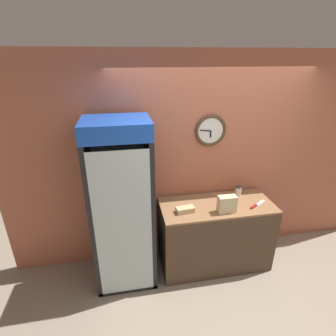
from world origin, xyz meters
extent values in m
plane|color=gray|center=(0.00, 0.00, 0.00)|extent=(14.00, 14.00, 0.00)
cube|color=#B7664C|center=(0.00, 1.22, 1.35)|extent=(5.20, 0.06, 2.70)
torus|color=#4C3823|center=(-0.03, 1.18, 1.77)|extent=(0.40, 0.04, 0.40)
cylinder|color=white|center=(-0.03, 1.18, 1.77)|extent=(0.33, 0.01, 0.33)
cube|color=black|center=(-0.03, 1.17, 1.73)|extent=(0.02, 0.01, 0.09)
cube|color=black|center=(-0.10, 1.17, 1.78)|extent=(0.14, 0.01, 0.02)
cube|color=#4C3828|center=(0.00, 0.86, 0.44)|extent=(1.41, 0.62, 0.89)
cube|color=#8E6642|center=(0.00, 0.86, 0.90)|extent=(1.41, 0.62, 0.02)
cube|color=black|center=(-1.16, 1.15, 0.93)|extent=(0.70, 0.04, 1.86)
cube|color=black|center=(-1.49, 0.86, 0.93)|extent=(0.05, 0.63, 1.86)
cube|color=black|center=(-0.84, 0.86, 0.93)|extent=(0.05, 0.63, 1.86)
cube|color=black|center=(-1.16, 0.86, 0.03)|extent=(0.70, 0.63, 0.05)
cube|color=white|center=(-1.16, 1.13, 0.93)|extent=(0.60, 0.02, 1.76)
cube|color=silver|center=(-1.16, 0.54, 0.93)|extent=(0.60, 0.01, 1.76)
cube|color=blue|center=(-1.16, 0.83, 1.95)|extent=(0.70, 0.57, 0.18)
cube|color=silver|center=(-1.16, 0.84, 0.52)|extent=(0.58, 0.51, 0.01)
cube|color=silver|center=(-1.16, 0.84, 0.94)|extent=(0.58, 0.51, 0.01)
cube|color=silver|center=(-1.16, 0.84, 1.36)|extent=(0.58, 0.51, 0.01)
cylinder|color=gold|center=(-1.33, 0.63, 1.02)|extent=(0.07, 0.07, 0.14)
cylinder|color=gold|center=(-1.33, 0.63, 1.12)|extent=(0.03, 0.03, 0.06)
cylinder|color=orange|center=(-1.32, 0.62, 1.45)|extent=(0.06, 0.06, 0.16)
cylinder|color=orange|center=(-1.32, 0.62, 1.56)|extent=(0.03, 0.03, 0.07)
cylinder|color=#2D6B38|center=(-1.08, 0.63, 0.59)|extent=(0.07, 0.07, 0.14)
cylinder|color=#2D6B38|center=(-1.08, 0.63, 0.69)|extent=(0.03, 0.03, 0.06)
cylinder|color=#2D6B38|center=(-0.96, 0.63, 0.58)|extent=(0.08, 0.08, 0.11)
cylinder|color=#2D6B38|center=(-0.96, 0.63, 0.66)|extent=(0.03, 0.03, 0.05)
cylinder|color=#5B2D19|center=(-1.01, 0.63, 1.43)|extent=(0.07, 0.07, 0.12)
cylinder|color=#5B2D19|center=(-1.01, 0.63, 1.52)|extent=(0.03, 0.03, 0.05)
cylinder|color=#B2231E|center=(-1.23, 0.63, 0.59)|extent=(0.07, 0.07, 0.12)
cylinder|color=#B2231E|center=(-1.23, 0.63, 0.67)|extent=(0.03, 0.03, 0.05)
cube|color=beige|center=(0.05, 0.69, 0.94)|extent=(0.22, 0.11, 0.07)
cube|color=beige|center=(0.05, 0.69, 1.01)|extent=(0.22, 0.12, 0.07)
cube|color=beige|center=(0.05, 0.69, 1.08)|extent=(0.22, 0.11, 0.07)
cube|color=tan|center=(-0.44, 0.77, 0.94)|extent=(0.22, 0.12, 0.06)
cube|color=silver|center=(0.54, 0.80, 0.91)|extent=(0.18, 0.13, 0.00)
cube|color=maroon|center=(0.41, 0.72, 0.92)|extent=(0.11, 0.08, 0.02)
cylinder|color=silver|center=(0.36, 1.05, 0.96)|extent=(0.08, 0.08, 0.11)
cylinder|color=#262628|center=(0.36, 1.05, 1.02)|extent=(0.08, 0.08, 0.01)
camera|label=1|loc=(-1.12, -1.79, 2.62)|focal=28.00mm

